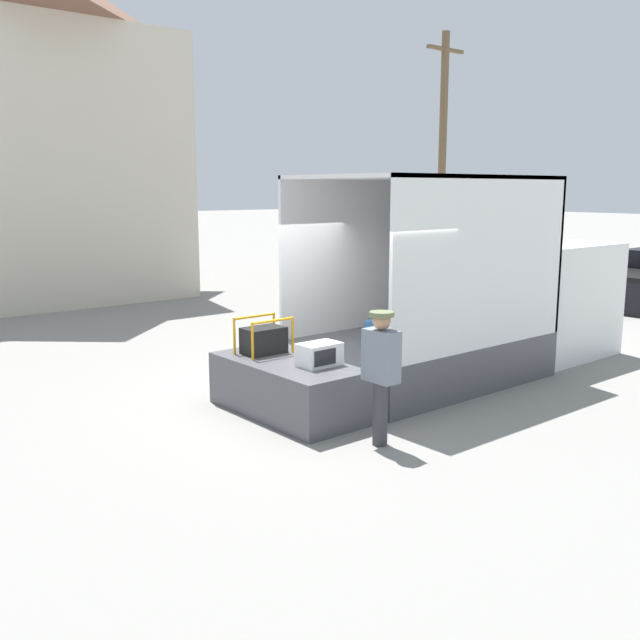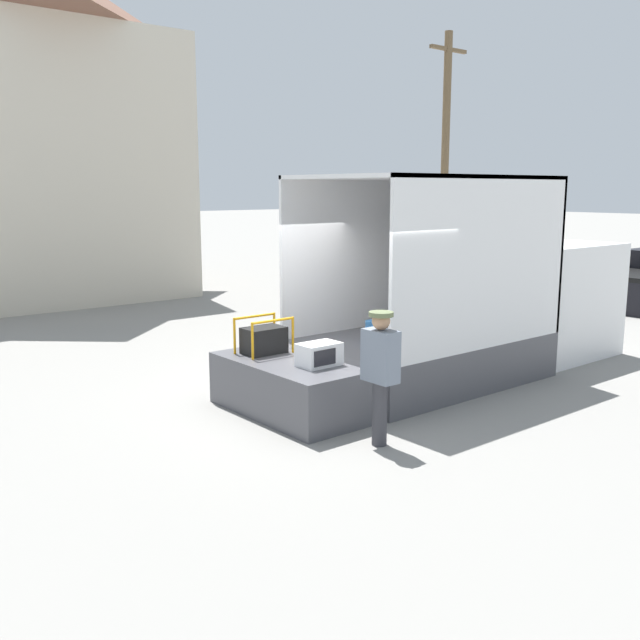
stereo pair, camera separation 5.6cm
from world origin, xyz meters
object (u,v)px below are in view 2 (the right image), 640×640
(worker_person, at_px, (380,365))
(portable_generator, at_px, (265,339))
(microwave, at_px, (319,354))
(box_truck, at_px, (491,311))
(utility_pole, at_px, (445,151))

(worker_person, bearing_deg, portable_generator, 91.25)
(microwave, bearing_deg, box_truck, 6.17)
(portable_generator, height_order, worker_person, worker_person)
(portable_generator, xyz_separation_m, worker_person, (0.05, -2.29, 0.06))
(worker_person, relative_size, utility_pole, 0.19)
(worker_person, distance_m, utility_pole, 18.50)
(worker_person, bearing_deg, box_truck, 21.33)
(box_truck, relative_size, portable_generator, 8.54)
(box_truck, bearing_deg, worker_person, -158.67)
(box_truck, bearing_deg, microwave, -173.83)
(worker_person, bearing_deg, microwave, 86.77)
(microwave, height_order, worker_person, worker_person)
(microwave, distance_m, utility_pole, 17.74)
(microwave, bearing_deg, utility_pole, 35.79)
(utility_pole, bearing_deg, portable_generator, -147.38)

